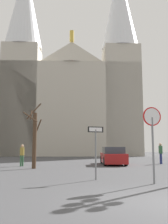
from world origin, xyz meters
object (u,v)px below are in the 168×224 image
Objects in this scene: bare_tree at (34,137)px; pedestrian_standing at (161,151)px; one_way_arrow_sign at (96,145)px; cathedral at (72,92)px; parked_car_near_red at (113,156)px; pedestrian_walking at (22,153)px; stop_sign at (152,130)px.

bare_tree is 2.57× the size of pedestrian_standing.
cathedral is at bearing 87.96° from one_way_arrow_sign.
bare_tree is at bearing -152.75° from parked_car_near_red.
cathedral is at bearing 77.28° from pedestrian_walking.
stop_sign is 9.18m from bare_tree.
pedestrian_standing is at bearing -75.01° from cathedral.
cathedral is 24.90m from pedestrian_standing.
pedestrian_standing is (11.19, 1.19, 0.09)m from pedestrian_walking.
bare_tree is (-3.11, 6.17, 0.56)m from one_way_arrow_sign.
pedestrian_walking is 11.26m from pedestrian_standing.
cathedral is 19.32× the size of pedestrian_standing.
stop_sign reaches higher than parked_car_near_red.
stop_sign is 10.85m from parked_car_near_red.
cathedral is at bearing 80.56° from bare_tree.
one_way_arrow_sign is (-1.13, -31.67, -9.29)m from cathedral.
cathedral is 24.63m from parked_car_near_red.
one_way_arrow_sign reaches higher than pedestrian_walking.
cathedral is at bearing 104.99° from pedestrian_standing.
one_way_arrow_sign reaches higher than pedestrian_standing.
cathedral reaches higher than parked_car_near_red.
bare_tree reaches higher than pedestrian_walking.
parked_car_near_red is at bearing -176.56° from pedestrian_standing.
one_way_arrow_sign is 1.33× the size of pedestrian_standing.
one_way_arrow_sign is 0.52× the size of bare_tree.
pedestrian_walking is at bearing 115.28° from bare_tree.
bare_tree is 6.93m from parked_car_near_red.
parked_car_near_red is at bearing 85.23° from stop_sign.
cathedral is 34.24m from stop_sign.
bare_tree is at bearing -64.72° from pedestrian_walking.
parked_car_near_red is at bearing 7.59° from pedestrian_walking.
parked_car_near_red is (2.93, 9.28, -0.82)m from one_way_arrow_sign.
pedestrian_walking is (-4.14, 8.34, -0.53)m from one_way_arrow_sign.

